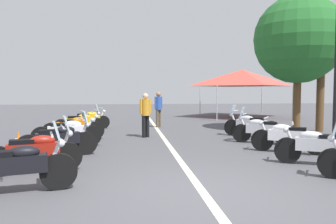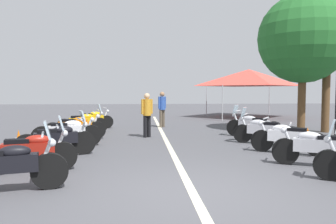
% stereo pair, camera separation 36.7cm
% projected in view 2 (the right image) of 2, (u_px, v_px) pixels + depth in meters
% --- Properties ---
extents(ground_plane, '(80.00, 80.00, 0.00)m').
position_uv_depth(ground_plane, '(193.00, 193.00, 5.59)').
color(ground_plane, '#4C4C51').
extents(lane_centre_stripe, '(22.46, 0.16, 0.01)m').
position_uv_depth(lane_centre_stripe, '(167.00, 142.00, 11.31)').
color(lane_centre_stripe, beige).
rests_on(lane_centre_stripe, ground_plane).
extents(motorcycle_left_row_0, '(0.81, 2.08, 1.21)m').
position_uv_depth(motorcycle_left_row_0, '(6.00, 166.00, 5.57)').
color(motorcycle_left_row_0, black).
rests_on(motorcycle_left_row_0, ground_plane).
extents(motorcycle_left_row_1, '(0.81, 1.97, 1.20)m').
position_uv_depth(motorcycle_left_row_1, '(30.00, 151.00, 6.99)').
color(motorcycle_left_row_1, black).
rests_on(motorcycle_left_row_1, ground_plane).
extents(motorcycle_left_row_2, '(0.96, 1.99, 1.21)m').
position_uv_depth(motorcycle_left_row_2, '(57.00, 139.00, 8.71)').
color(motorcycle_left_row_2, black).
rests_on(motorcycle_left_row_2, ground_plane).
extents(motorcycle_left_row_3, '(0.72, 2.12, 1.01)m').
position_uv_depth(motorcycle_left_row_3, '(68.00, 132.00, 10.27)').
color(motorcycle_left_row_3, black).
rests_on(motorcycle_left_row_3, ground_plane).
extents(motorcycle_left_row_4, '(0.78, 2.13, 1.00)m').
position_uv_depth(motorcycle_left_row_4, '(76.00, 127.00, 11.76)').
color(motorcycle_left_row_4, black).
rests_on(motorcycle_left_row_4, ground_plane).
extents(motorcycle_left_row_5, '(0.83, 2.03, 1.20)m').
position_uv_depth(motorcycle_left_row_5, '(83.00, 122.00, 13.54)').
color(motorcycle_left_row_5, black).
rests_on(motorcycle_left_row_5, ground_plane).
extents(motorcycle_left_row_6, '(0.88, 1.95, 0.98)m').
position_uv_depth(motorcycle_left_row_6, '(92.00, 119.00, 15.14)').
color(motorcycle_left_row_6, black).
rests_on(motorcycle_left_row_6, ground_plane).
extents(motorcycle_right_row_1, '(1.07, 1.86, 0.99)m').
position_uv_depth(motorcycle_right_row_1, '(317.00, 147.00, 7.52)').
color(motorcycle_right_row_1, black).
rests_on(motorcycle_right_row_1, ground_plane).
extents(motorcycle_right_row_2, '(1.23, 1.81, 0.99)m').
position_uv_depth(motorcycle_right_row_2, '(288.00, 138.00, 9.09)').
color(motorcycle_right_row_2, black).
rests_on(motorcycle_right_row_2, ground_plane).
extents(motorcycle_right_row_3, '(1.13, 1.78, 1.20)m').
position_uv_depth(motorcycle_right_row_3, '(262.00, 130.00, 10.77)').
color(motorcycle_right_row_3, black).
rests_on(motorcycle_right_row_3, ground_plane).
extents(motorcycle_right_row_4, '(1.37, 1.80, 1.21)m').
position_uv_depth(motorcycle_right_row_4, '(253.00, 125.00, 12.37)').
color(motorcycle_right_row_4, black).
rests_on(motorcycle_right_row_4, ground_plane).
extents(traffic_cone_0, '(0.36, 0.36, 0.61)m').
position_uv_depth(traffic_cone_0, '(307.00, 137.00, 10.28)').
color(traffic_cone_0, orange).
rests_on(traffic_cone_0, ground_plane).
extents(traffic_cone_2, '(0.36, 0.36, 0.61)m').
position_uv_depth(traffic_cone_2, '(19.00, 141.00, 9.59)').
color(traffic_cone_2, orange).
rests_on(traffic_cone_2, ground_plane).
extents(bystander_0, '(0.40, 0.40, 1.71)m').
position_uv_depth(bystander_0, '(162.00, 106.00, 15.84)').
color(bystander_0, brown).
rests_on(bystander_0, ground_plane).
extents(bystander_1, '(0.36, 0.44, 1.67)m').
position_uv_depth(bystander_1, '(147.00, 112.00, 12.34)').
color(bystander_1, black).
rests_on(bystander_1, ground_plane).
extents(roadside_tree_0, '(3.72, 3.72, 5.80)m').
position_uv_depth(roadside_tree_0, '(303.00, 39.00, 13.66)').
color(roadside_tree_0, brown).
rests_on(roadside_tree_0, ground_plane).
extents(roadside_tree_1, '(2.68, 2.68, 5.42)m').
position_uv_depth(roadside_tree_1, '(328.00, 36.00, 13.72)').
color(roadside_tree_1, brown).
rests_on(roadside_tree_1, ground_plane).
extents(event_tent, '(5.27, 5.27, 3.20)m').
position_uv_depth(event_tent, '(249.00, 78.00, 21.75)').
color(event_tent, '#E54C3F').
rests_on(event_tent, ground_plane).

